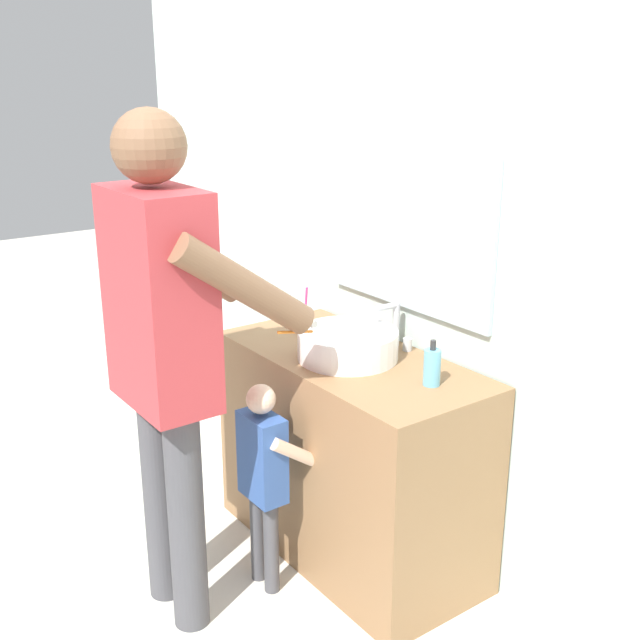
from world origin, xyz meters
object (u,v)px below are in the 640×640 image
object	(u,v)px
toothbrush_cup	(303,318)
adult_parent	(166,331)
soap_bottle	(432,367)
child_toddler	(265,469)

from	to	relation	value
toothbrush_cup	adult_parent	distance (m)	0.83
toothbrush_cup	soap_bottle	world-z (taller)	toothbrush_cup
child_toddler	adult_parent	xyz separation A→B (m)	(-0.08, -0.32, 0.58)
child_toddler	soap_bottle	bearing A→B (deg)	50.66
soap_bottle	adult_parent	bearing A→B (deg)	-120.23
toothbrush_cup	child_toddler	distance (m)	0.70
child_toddler	adult_parent	bearing A→B (deg)	-103.56
toothbrush_cup	soap_bottle	bearing A→B (deg)	1.62
soap_bottle	adult_parent	xyz separation A→B (m)	(-0.45, -0.78, 0.16)
toothbrush_cup	adult_parent	xyz separation A→B (m)	(0.30, -0.76, 0.18)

